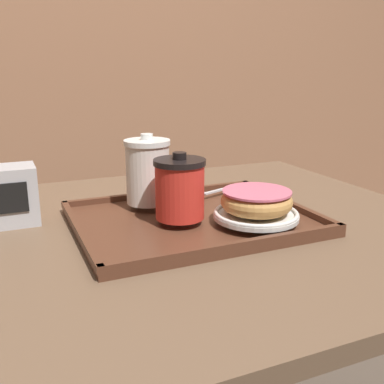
% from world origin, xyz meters
% --- Properties ---
extents(wall_behind, '(8.00, 0.05, 2.40)m').
position_xyz_m(wall_behind, '(0.00, 1.10, 1.20)').
color(wall_behind, '#9E6B4C').
rests_on(wall_behind, ground_plane).
extents(cafe_table, '(1.00, 0.87, 0.76)m').
position_xyz_m(cafe_table, '(0.00, 0.00, 0.58)').
color(cafe_table, brown).
rests_on(cafe_table, ground_plane).
extents(serving_tray, '(0.44, 0.35, 0.02)m').
position_xyz_m(serving_tray, '(-0.00, -0.01, 0.77)').
color(serving_tray, '#512D1E').
rests_on(serving_tray, cafe_table).
extents(coffee_cup_front, '(0.10, 0.10, 0.12)m').
position_xyz_m(coffee_cup_front, '(-0.04, -0.03, 0.84)').
color(coffee_cup_front, red).
rests_on(coffee_cup_front, serving_tray).
extents(coffee_cup_rear, '(0.09, 0.09, 0.14)m').
position_xyz_m(coffee_cup_rear, '(-0.06, 0.09, 0.85)').
color(coffee_cup_rear, white).
rests_on(coffee_cup_rear, serving_tray).
extents(plate_with_chocolate_donut, '(0.16, 0.16, 0.01)m').
position_xyz_m(plate_with_chocolate_donut, '(0.09, -0.09, 0.79)').
color(plate_with_chocolate_donut, white).
rests_on(plate_with_chocolate_donut, serving_tray).
extents(donut_chocolate_glazed, '(0.13, 0.13, 0.04)m').
position_xyz_m(donut_chocolate_glazed, '(0.09, -0.09, 0.82)').
color(donut_chocolate_glazed, tan).
rests_on(donut_chocolate_glazed, plate_with_chocolate_donut).
extents(spoon, '(0.15, 0.06, 0.01)m').
position_xyz_m(spoon, '(0.08, 0.09, 0.79)').
color(spoon, silver).
rests_on(spoon, serving_tray).
extents(napkin_dispenser, '(0.10, 0.08, 0.11)m').
position_xyz_m(napkin_dispenser, '(-0.32, 0.13, 0.81)').
color(napkin_dispenser, '#B7B7BC').
rests_on(napkin_dispenser, cafe_table).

